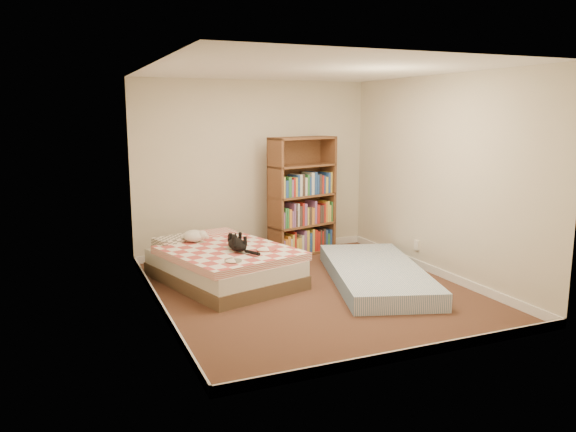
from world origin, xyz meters
name	(u,v)px	position (x,y,z in m)	size (l,w,h in m)	color
room	(313,189)	(0.00, 0.00, 1.20)	(3.51, 4.01, 2.51)	#472A1E
bed	(223,264)	(-0.84, 0.77, 0.22)	(1.72, 2.09, 0.48)	brown
bookshelf	(302,213)	(0.62, 1.68, 0.61)	(1.11, 0.61, 1.71)	#4F2A1B
floor_mattress	(376,274)	(0.87, 0.01, 0.10)	(1.03, 2.29, 0.21)	#7095BB
black_cat	(237,244)	(-0.73, 0.56, 0.51)	(0.25, 0.71, 0.16)	black
white_dog	(195,236)	(-1.09, 1.17, 0.51)	(0.31, 0.32, 0.15)	white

